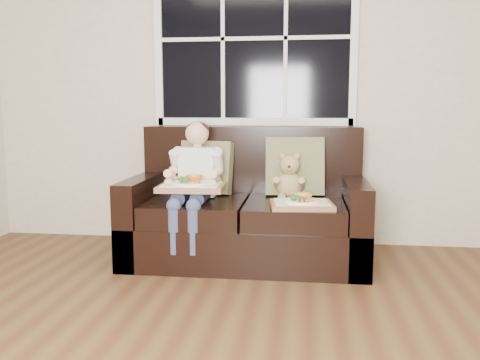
# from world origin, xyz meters

# --- Properties ---
(window_back) EXTENTS (1.62, 0.04, 1.37)m
(window_back) POSITION_xyz_m (-0.05, 2.48, 1.65)
(window_back) COLOR black
(window_back) RESTS_ON room_walls
(loveseat) EXTENTS (1.70, 0.92, 0.96)m
(loveseat) POSITION_xyz_m (-0.05, 2.02, 0.31)
(loveseat) COLOR black
(loveseat) RESTS_ON ground
(pillow_left) EXTENTS (0.43, 0.25, 0.41)m
(pillow_left) POSITION_xyz_m (-0.39, 2.17, 0.65)
(pillow_left) COLOR olive
(pillow_left) RESTS_ON loveseat
(pillow_right) EXTENTS (0.45, 0.23, 0.45)m
(pillow_right) POSITION_xyz_m (0.29, 2.17, 0.67)
(pillow_right) COLOR olive
(pillow_right) RESTS_ON loveseat
(child) EXTENTS (0.38, 0.59, 0.86)m
(child) POSITION_xyz_m (-0.42, 1.90, 0.64)
(child) COLOR silver
(child) RESTS_ON loveseat
(teddy_bear) EXTENTS (0.20, 0.25, 0.35)m
(teddy_bear) POSITION_xyz_m (0.25, 2.04, 0.59)
(teddy_bear) COLOR tan
(teddy_bear) RESTS_ON loveseat
(tray_left) EXTENTS (0.46, 0.35, 0.10)m
(tray_left) POSITION_xyz_m (-0.41, 1.73, 0.58)
(tray_left) COLOR #8D5D3F
(tray_left) RESTS_ON child
(tray_right) EXTENTS (0.44, 0.36, 0.09)m
(tray_right) POSITION_xyz_m (0.34, 1.69, 0.48)
(tray_right) COLOR #8D5D3F
(tray_right) RESTS_ON loveseat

